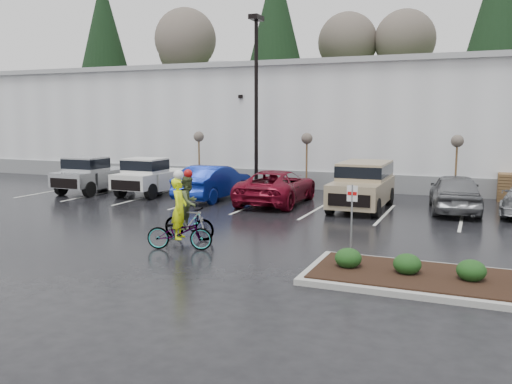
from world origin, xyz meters
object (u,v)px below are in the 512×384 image
at_px(pickup_white, 155,175).
at_px(pallet_stack_a, 511,187).
at_px(car_grey, 455,192).
at_px(cyclist_hivis, 179,225).
at_px(cyclist_olive, 189,214).
at_px(sapling_west, 199,140).
at_px(fire_lane_sign, 352,213).
at_px(car_blue, 214,182).
at_px(sapling_mid, 307,142).
at_px(suv_tan, 362,186).
at_px(pickup_silver, 97,174).
at_px(sapling_east, 457,145).
at_px(lamppost, 256,85).
at_px(car_red, 277,187).

bearing_deg(pickup_white, pallet_stack_a, 14.54).
relative_size(pickup_white, car_grey, 1.05).
height_order(cyclist_hivis, cyclist_olive, cyclist_hivis).
distance_m(sapling_west, cyclist_olive, 13.73).
xyz_separation_m(pallet_stack_a, fire_lane_sign, (-4.70, -13.80, 0.73)).
bearing_deg(car_blue, cyclist_hivis, 113.19).
bearing_deg(sapling_mid, suv_tan, -46.51).
bearing_deg(suv_tan, pallet_stack_a, 38.89).
xyz_separation_m(pickup_silver, car_blue, (7.03, 0.06, -0.13)).
height_order(sapling_east, pickup_silver, sapling_east).
bearing_deg(lamppost, sapling_west, 165.96).
xyz_separation_m(sapling_mid, pickup_white, (-7.26, -3.48, -1.75)).
bearing_deg(fire_lane_sign, car_red, 121.95).
bearing_deg(sapling_east, fire_lane_sign, -99.75).
bearing_deg(cyclist_hivis, cyclist_olive, 1.41).
height_order(pickup_silver, cyclist_olive, cyclist_olive).
bearing_deg(pallet_stack_a, suv_tan, -141.11).
xyz_separation_m(lamppost, car_grey, (10.14, -2.15, -4.85)).
bearing_deg(pickup_white, car_red, -3.81).
height_order(lamppost, cyclist_olive, lamppost).
xyz_separation_m(sapling_east, pickup_white, (-14.76, -3.48, -1.75)).
bearing_deg(car_red, sapling_mid, -95.00).
distance_m(sapling_east, pickup_white, 15.26).
height_order(sapling_west, sapling_east, same).
bearing_deg(cyclist_olive, pallet_stack_a, -37.28).
bearing_deg(pallet_stack_a, car_red, -154.18).
bearing_deg(sapling_west, car_grey, -12.56).
height_order(pickup_white, car_red, pickup_white).
bearing_deg(suv_tan, lamppost, 154.50).
height_order(car_red, cyclist_olive, cyclist_olive).
distance_m(car_grey, cyclist_hivis, 12.77).
bearing_deg(sapling_west, sapling_mid, 0.00).
bearing_deg(fire_lane_sign, suv_tan, 99.69).
xyz_separation_m(pickup_white, suv_tan, (11.05, -0.53, 0.05)).
bearing_deg(pickup_white, sapling_mid, 25.60).
xyz_separation_m(sapling_east, suv_tan, (-3.70, -4.00, -1.70)).
bearing_deg(pallet_stack_a, sapling_east, -158.20).
distance_m(sapling_east, car_blue, 11.90).
relative_size(sapling_west, pickup_white, 0.62).
xyz_separation_m(sapling_east, pickup_silver, (-18.10, -3.98, -1.75)).
bearing_deg(sapling_west, lamppost, -14.04).
relative_size(pickup_white, cyclist_hivis, 2.10).
bearing_deg(sapling_west, pickup_white, -102.28).
relative_size(lamppost, car_blue, 1.80).
bearing_deg(suv_tan, sapling_mid, 133.49).
relative_size(sapling_east, suv_tan, 0.63).
xyz_separation_m(car_blue, car_red, (3.35, -0.02, -0.05)).
bearing_deg(cyclist_olive, cyclist_hivis, -161.21).
xyz_separation_m(sapling_east, car_grey, (0.14, -3.15, -1.89)).
bearing_deg(cyclist_hivis, car_grey, -52.58).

